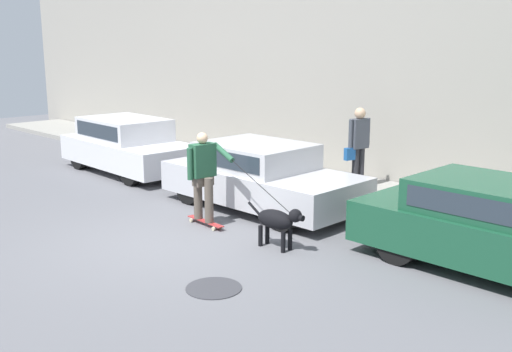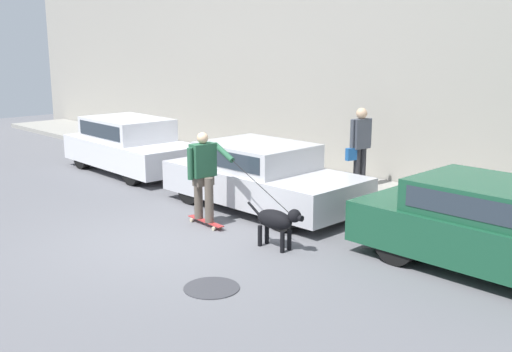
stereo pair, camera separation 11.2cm
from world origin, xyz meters
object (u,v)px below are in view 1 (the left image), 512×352
Objects in this scene: skateboarder at (203,173)px; parked_car_0 at (128,146)px; parked_car_1 at (260,177)px; pedestrian_with_bag at (358,143)px; dog at (278,220)px.

parked_car_0 is at bearing 166.19° from skateboarder.
pedestrian_with_bag reaches higher than parked_car_1.
parked_car_0 is 1.59× the size of skateboarder.
pedestrian_with_bag reaches higher than parked_car_0.
skateboarder is at bearing 177.06° from dog.
skateboarder reaches higher than parked_car_1.
parked_car_0 is at bearing 34.20° from pedestrian_with_bag.
parked_car_1 is at bearing 137.58° from dog.
parked_car_1 is 3.65× the size of dog.
parked_car_0 reaches higher than dog.
pedestrian_with_bag is at bearing 72.66° from parked_car_1.
pedestrian_with_bag is (-1.18, 3.68, 0.63)m from dog.
pedestrian_with_bag is at bearing 24.59° from parked_car_0.
parked_car_1 is at bearing 1.76° from parked_car_0.
skateboarder is 3.75m from pedestrian_with_bag.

